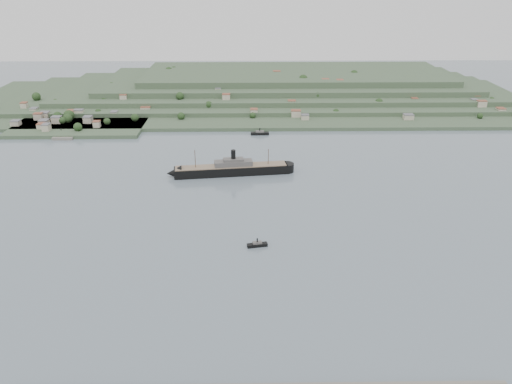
{
  "coord_description": "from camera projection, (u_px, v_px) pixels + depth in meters",
  "views": [
    {
      "loc": [
        -3.41,
        -313.83,
        170.11
      ],
      "look_at": [
        1.56,
        30.0,
        14.88
      ],
      "focal_mm": 35.0,
      "sensor_mm": 36.0,
      "label": 1
    }
  ],
  "objects": [
    {
      "name": "far_peninsula",
      "position": [
        271.0,
        89.0,
        709.77
      ],
      "size": [
        760.0,
        309.0,
        30.0
      ],
      "color": "#344830",
      "rests_on": "ground"
    },
    {
      "name": "ferry_west",
      "position": [
        61.0,
        132.0,
        557.67
      ],
      "size": [
        16.86,
        7.54,
        6.11
      ],
      "color": "black",
      "rests_on": "ground"
    },
    {
      "name": "tugboat",
      "position": [
        257.0,
        244.0,
        332.21
      ],
      "size": [
        14.09,
        6.21,
        6.14
      ],
      "color": "black",
      "rests_on": "ground"
    },
    {
      "name": "steamship",
      "position": [
        228.0,
        169.0,
        446.28
      ],
      "size": [
        114.69,
        26.66,
        27.55
      ],
      "color": "black",
      "rests_on": "ground"
    },
    {
      "name": "ground",
      "position": [
        254.0,
        228.0,
        356.04
      ],
      "size": [
        1400.0,
        1400.0,
        0.0
      ],
      "primitive_type": "plane",
      "color": "slate",
      "rests_on": "ground"
    },
    {
      "name": "ferry_east",
      "position": [
        260.0,
        133.0,
        554.51
      ],
      "size": [
        20.33,
        6.36,
        7.55
      ],
      "color": "black",
      "rests_on": "ground"
    }
  ]
}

